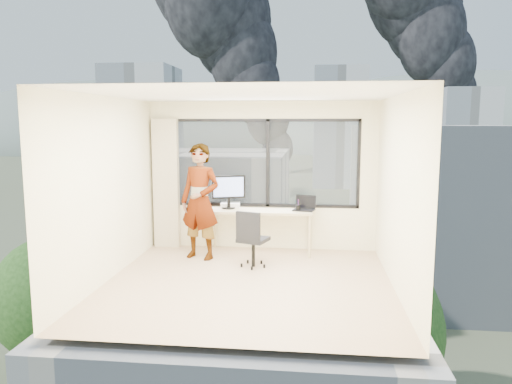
# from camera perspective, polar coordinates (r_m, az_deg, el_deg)

# --- Properties ---
(floor) EXTENTS (4.00, 4.00, 0.01)m
(floor) POSITION_cam_1_polar(r_m,az_deg,el_deg) (6.93, -0.94, -10.63)
(floor) COLOR tan
(floor) RESTS_ON ground
(ceiling) EXTENTS (4.00, 4.00, 0.01)m
(ceiling) POSITION_cam_1_polar(r_m,az_deg,el_deg) (6.57, -0.99, 11.36)
(ceiling) COLOR white
(ceiling) RESTS_ON ground
(wall_front) EXTENTS (4.00, 0.01, 2.60)m
(wall_front) POSITION_cam_1_polar(r_m,az_deg,el_deg) (4.68, -4.12, -3.35)
(wall_front) COLOR beige
(wall_front) RESTS_ON ground
(wall_left) EXTENTS (0.01, 4.00, 2.60)m
(wall_left) POSITION_cam_1_polar(r_m,az_deg,el_deg) (7.16, -17.04, 0.32)
(wall_left) COLOR beige
(wall_left) RESTS_ON ground
(wall_right) EXTENTS (0.01, 4.00, 2.60)m
(wall_right) POSITION_cam_1_polar(r_m,az_deg,el_deg) (6.68, 16.32, -0.20)
(wall_right) COLOR beige
(wall_right) RESTS_ON ground
(window_wall) EXTENTS (3.30, 0.16, 1.55)m
(window_wall) POSITION_cam_1_polar(r_m,az_deg,el_deg) (8.58, 1.08, 3.42)
(window_wall) COLOR black
(window_wall) RESTS_ON ground
(curtain) EXTENTS (0.45, 0.14, 2.30)m
(curtain) POSITION_cam_1_polar(r_m,az_deg,el_deg) (8.84, -10.50, 0.98)
(curtain) COLOR beige
(curtain) RESTS_ON floor
(desk) EXTENTS (1.80, 0.60, 0.75)m
(desk) POSITION_cam_1_polar(r_m,az_deg,el_deg) (8.42, 0.50, -4.59)
(desk) COLOR tan
(desk) RESTS_ON floor
(chair) EXTENTS (0.59, 0.59, 0.92)m
(chair) POSITION_cam_1_polar(r_m,az_deg,el_deg) (7.57, -0.31, -5.40)
(chair) COLOR black
(chair) RESTS_ON floor
(person) EXTENTS (0.80, 0.65, 1.90)m
(person) POSITION_cam_1_polar(r_m,az_deg,el_deg) (8.00, -6.58, -1.11)
(person) COLOR #2D2D33
(person) RESTS_ON floor
(monitor) EXTENTS (0.60, 0.32, 0.59)m
(monitor) POSITION_cam_1_polar(r_m,az_deg,el_deg) (8.43, -3.26, 0.04)
(monitor) COLOR black
(monitor) RESTS_ON desk
(game_console) EXTENTS (0.36, 0.31, 0.08)m
(game_console) POSITION_cam_1_polar(r_m,az_deg,el_deg) (8.61, -3.01, -1.50)
(game_console) COLOR white
(game_console) RESTS_ON desk
(laptop) EXTENTS (0.43, 0.45, 0.23)m
(laptop) POSITION_cam_1_polar(r_m,az_deg,el_deg) (8.28, 5.64, -1.40)
(laptop) COLOR black
(laptop) RESTS_ON desk
(cellphone) EXTENTS (0.11, 0.07, 0.01)m
(cellphone) POSITION_cam_1_polar(r_m,az_deg,el_deg) (8.23, 5.10, -2.22)
(cellphone) COLOR black
(cellphone) RESTS_ON desk
(pen_cup) EXTENTS (0.09, 0.09, 0.10)m
(pen_cup) POSITION_cam_1_polar(r_m,az_deg,el_deg) (8.27, 4.94, -1.86)
(pen_cup) COLOR black
(pen_cup) RESTS_ON desk
(handbag) EXTENTS (0.31, 0.24, 0.22)m
(handbag) POSITION_cam_1_polar(r_m,az_deg,el_deg) (8.53, 5.58, -1.17)
(handbag) COLOR #0E5449
(handbag) RESTS_ON desk
(exterior_ground) EXTENTS (400.00, 400.00, 0.04)m
(exterior_ground) POSITION_cam_1_polar(r_m,az_deg,el_deg) (127.55, 5.99, 0.78)
(exterior_ground) COLOR #515B3D
(exterior_ground) RESTS_ON ground
(near_bldg_a) EXTENTS (16.00, 12.00, 14.00)m
(near_bldg_a) POSITION_cam_1_polar(r_m,az_deg,el_deg) (38.92, -8.46, -5.68)
(near_bldg_a) COLOR beige
(near_bldg_a) RESTS_ON exterior_ground
(near_bldg_b) EXTENTS (14.00, 13.00, 16.00)m
(near_bldg_b) POSITION_cam_1_polar(r_m,az_deg,el_deg) (46.62, 20.18, -2.54)
(near_bldg_b) COLOR white
(near_bldg_b) RESTS_ON exterior_ground
(far_tower_a) EXTENTS (14.00, 14.00, 28.00)m
(far_tower_a) POSITION_cam_1_polar(r_m,az_deg,el_deg) (107.68, -13.12, 6.74)
(far_tower_a) COLOR silver
(far_tower_a) RESTS_ON exterior_ground
(far_tower_b) EXTENTS (13.00, 13.00, 30.00)m
(far_tower_b) POSITION_cam_1_polar(r_m,az_deg,el_deg) (126.72, 9.74, 7.46)
(far_tower_b) COLOR silver
(far_tower_b) RESTS_ON exterior_ground
(far_tower_c) EXTENTS (15.00, 15.00, 26.00)m
(far_tower_c) POSITION_cam_1_polar(r_m,az_deg,el_deg) (153.05, 23.34, 6.26)
(far_tower_c) COLOR silver
(far_tower_c) RESTS_ON exterior_ground
(far_tower_d) EXTENTS (16.00, 14.00, 22.00)m
(far_tower_d) POSITION_cam_1_polar(r_m,az_deg,el_deg) (168.00, -14.90, 6.08)
(far_tower_d) COLOR silver
(far_tower_d) RESTS_ON exterior_ground
(hill_a) EXTENTS (288.00, 216.00, 90.00)m
(hill_a) POSITION_cam_1_polar(r_m,az_deg,el_deg) (348.53, -13.93, 5.23)
(hill_a) COLOR slate
(hill_a) RESTS_ON exterior_ground
(hill_b) EXTENTS (300.00, 220.00, 96.00)m
(hill_b) POSITION_cam_1_polar(r_m,az_deg,el_deg) (341.62, 23.37, 4.75)
(hill_b) COLOR slate
(hill_b) RESTS_ON exterior_ground
(tree_a) EXTENTS (7.00, 7.00, 8.00)m
(tree_a) POSITION_cam_1_polar(r_m,az_deg,el_deg) (35.30, -23.18, -12.82)
(tree_a) COLOR #214316
(tree_a) RESTS_ON exterior_ground
(tree_b) EXTENTS (7.60, 7.60, 9.00)m
(tree_b) POSITION_cam_1_polar(r_m,az_deg,el_deg) (27.35, 13.02, -17.48)
(tree_b) COLOR #214316
(tree_b) RESTS_ON exterior_ground
(smoke_plume_a) EXTENTS (40.00, 24.00, 90.00)m
(smoke_plume_a) POSITION_cam_1_polar(r_m,az_deg,el_deg) (161.14, 2.57, 21.31)
(smoke_plume_a) COLOR black
(smoke_plume_a) RESTS_ON exterior_ground
(smoke_plume_b) EXTENTS (30.00, 18.00, 70.00)m
(smoke_plume_b) POSITION_cam_1_polar(r_m,az_deg,el_deg) (186.28, 24.14, 15.08)
(smoke_plume_b) COLOR black
(smoke_plume_b) RESTS_ON exterior_ground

